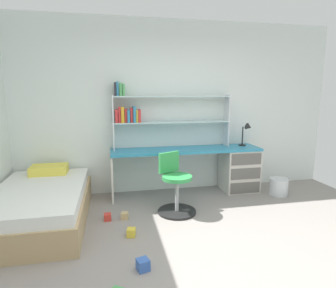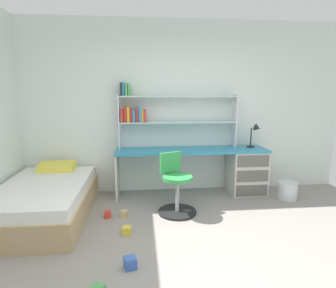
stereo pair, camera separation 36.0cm
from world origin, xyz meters
TOP-DOWN VIEW (x-y plane):
  - ground_plane at (0.00, 0.00)m, footprint 5.69×5.61m
  - room_shell at (-1.18, 1.18)m, footprint 5.69×5.61m
  - desk at (0.94, 2.03)m, footprint 2.36×0.51m
  - bookshelf_hutch at (-0.19, 2.16)m, footprint 1.85×0.22m
  - desk_lamp at (1.33, 2.07)m, footprint 0.20×0.17m
  - swivel_chair at (-0.04, 1.37)m, footprint 0.52×0.52m
  - bed_platform at (-1.77, 1.39)m, footprint 1.11×1.82m
  - waste_bin at (1.72, 1.67)m, footprint 0.29×0.29m
  - toy_block_red_0 at (-0.95, 1.28)m, footprint 0.10×0.10m
  - toy_block_yellow_2 at (-0.68, 0.81)m, footprint 0.11×0.11m
  - toy_block_blue_3 at (-0.62, 0.17)m, footprint 0.13×0.13m
  - toy_block_natural_4 at (-0.73, 1.28)m, footprint 0.10×0.10m

SIDE VIEW (x-z plane):
  - ground_plane at x=0.00m, z-range -0.02..0.00m
  - toy_block_natural_4 at x=-0.73m, z-range 0.00..0.09m
  - toy_block_red_0 at x=-0.95m, z-range 0.00..0.09m
  - toy_block_yellow_2 at x=-0.68m, z-range 0.00..0.09m
  - toy_block_blue_3 at x=-0.62m, z-range 0.00..0.11m
  - waste_bin at x=1.72m, z-range 0.00..0.27m
  - bed_platform at x=-1.77m, z-range -0.06..0.51m
  - swivel_chair at x=-0.04m, z-range -0.08..0.73m
  - desk at x=0.94m, z-range 0.05..0.79m
  - desk_lamp at x=1.33m, z-range 0.80..1.19m
  - bookshelf_hutch at x=-0.19m, z-range 0.81..1.84m
  - room_shell at x=-1.18m, z-range 0.00..2.73m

